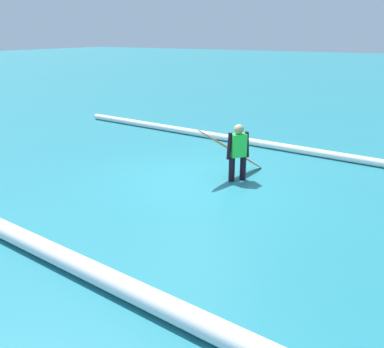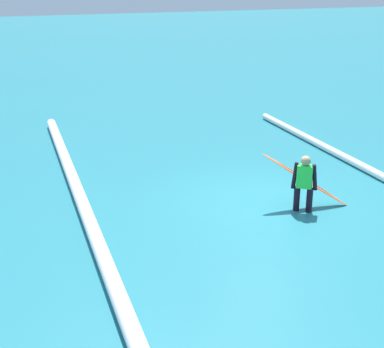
# 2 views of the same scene
# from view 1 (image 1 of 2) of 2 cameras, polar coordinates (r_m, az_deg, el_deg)

# --- Properties ---
(ground_plane) EXTENTS (131.51, 131.51, 0.00)m
(ground_plane) POSITION_cam_1_polar(r_m,az_deg,el_deg) (9.38, 0.94, -0.85)
(ground_plane) COLOR #20727F
(surfer) EXTENTS (0.37, 0.50, 1.30)m
(surfer) POSITION_cam_1_polar(r_m,az_deg,el_deg) (9.22, 6.41, 3.35)
(surfer) COLOR black
(surfer) RESTS_ON ground_plane
(surfboard) EXTENTS (1.02, 1.96, 1.28)m
(surfboard) POSITION_cam_1_polar(r_m,az_deg,el_deg) (9.54, 5.51, 3.32)
(surfboard) COLOR #E55926
(surfboard) RESTS_ON ground_plane
(wave_crest_foreground) EXTENTS (16.29, 1.26, 0.21)m
(wave_crest_foreground) POSITION_cam_1_polar(r_m,az_deg,el_deg) (11.85, 14.33, 3.33)
(wave_crest_foreground) COLOR white
(wave_crest_foreground) RESTS_ON ground_plane
(wave_crest_midground) EXTENTS (18.01, 1.55, 0.29)m
(wave_crest_midground) POSITION_cam_1_polar(r_m,az_deg,el_deg) (6.29, -17.59, -10.96)
(wave_crest_midground) COLOR white
(wave_crest_midground) RESTS_ON ground_plane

